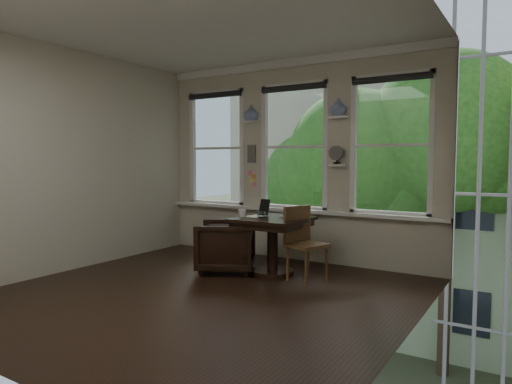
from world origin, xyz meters
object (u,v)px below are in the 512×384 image
Objects in this scene: armchair_left at (225,246)px; laptop at (289,218)px; mug at (242,213)px; table at (273,246)px; side_chair_right at (307,244)px.

laptop is at bearing 77.36° from armchair_left.
laptop is (0.84, 0.23, 0.42)m from armchair_left.
mug is (-0.60, -0.18, 0.04)m from laptop.
table is 0.45m from laptop.
armchair_left is at bearing -160.68° from table.
mug reaches higher than armchair_left.
armchair_left is (-0.61, -0.21, -0.03)m from table.
side_chair_right reaches higher than mug.
laptop reaches higher than table.
laptop is 0.63m from mug.
side_chair_right is 0.97m from mug.
table is 8.43× the size of mug.
armchair_left is 1.16m from side_chair_right.
side_chair_right is (1.15, 0.14, 0.12)m from armchair_left.
mug reaches higher than laptop.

